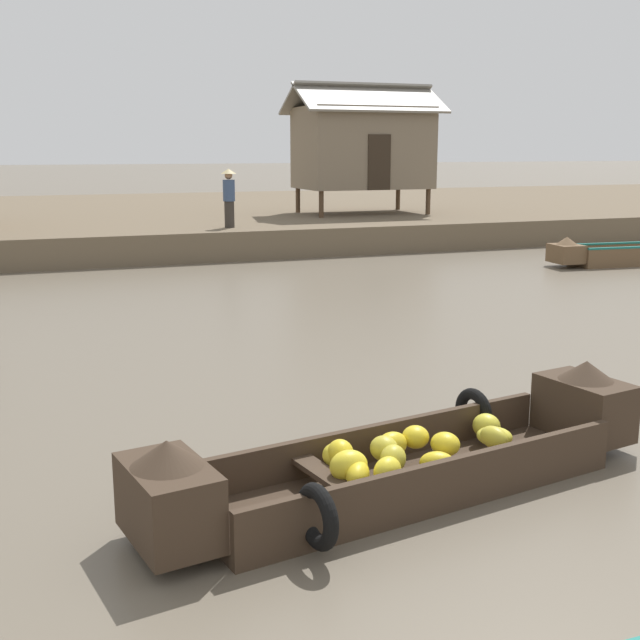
{
  "coord_description": "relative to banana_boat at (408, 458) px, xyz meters",
  "views": [
    {
      "loc": [
        -1.63,
        -1.54,
        3.04
      ],
      "look_at": [
        1.6,
        7.19,
        1.05
      ],
      "focal_mm": 45.24,
      "sensor_mm": 36.0,
      "label": 1
    }
  ],
  "objects": [
    {
      "name": "vendor_person",
      "position": [
        2.48,
        16.45,
        1.42
      ],
      "size": [
        0.44,
        0.44,
        1.66
      ],
      "color": "#332D28",
      "rests_on": "riverbank_strip"
    },
    {
      "name": "stilt_house_right",
      "position": [
        8.05,
        19.85,
        2.8
      ],
      "size": [
        5.0,
        3.25,
        4.39
      ],
      "color": "#4C3826",
      "rests_on": "riverbank_strip"
    },
    {
      "name": "banana_boat",
      "position": [
        0.0,
        0.0,
        0.0
      ],
      "size": [
        5.16,
        2.25,
        0.91
      ],
      "color": "#3D2D21",
      "rests_on": "ground"
    },
    {
      "name": "ground_plane",
      "position": [
        -1.48,
        5.42,
        -0.32
      ],
      "size": [
        300.0,
        300.0,
        0.0
      ],
      "primitive_type": "plane",
      "color": "#665B4C"
    },
    {
      "name": "riverbank_strip",
      "position": [
        -1.48,
        25.17,
        0.09
      ],
      "size": [
        160.0,
        20.0,
        0.82
      ],
      "primitive_type": "cube",
      "color": "brown",
      "rests_on": "ground"
    }
  ]
}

